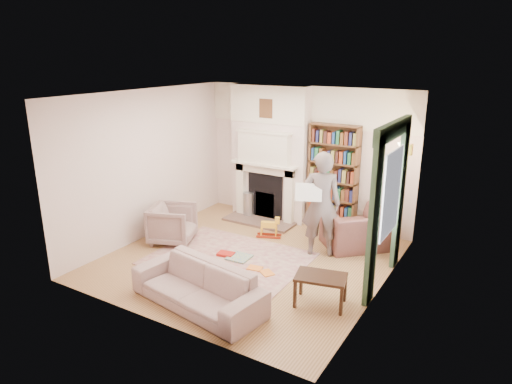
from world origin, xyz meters
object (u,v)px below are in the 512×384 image
Objects in this scene: bookcase at (333,172)px; coffee_table at (320,290)px; sofa at (198,286)px; rocking_horse at (269,227)px; armchair_reading at (356,229)px; armchair_left at (173,224)px; paraffin_heater at (249,204)px; man_reading at (321,204)px.

coffee_table is (1.00, -2.85, -0.95)m from bookcase.
rocking_horse is at bearing 106.99° from sofa.
rocking_horse is at bearing -30.30° from armchair_reading.
armchair_reading is at bearing 83.34° from coffee_table.
paraffin_heater is at bearing -36.04° from armchair_left.
rocking_horse is (-1.59, -0.38, -0.15)m from armchair_reading.
bookcase is at bearing 9.44° from paraffin_heater.
bookcase is 1.00× the size of man_reading.
man_reading is at bearing -76.62° from bookcase.
armchair_reading is 3.38m from armchair_left.
sofa is 4.27× the size of rocking_horse.
man_reading is at bearing 100.94° from coffee_table.
bookcase is at bearing -100.97° from man_reading.
sofa is 1.72m from coffee_table.
coffee_table is at bearing -65.41° from rocking_horse.
armchair_reading is 3.29m from sofa.
sofa reaches higher than coffee_table.
man_reading reaches higher than sofa.
armchair_left is 2.79m from man_reading.
paraffin_heater reaches higher than rocking_horse.
bookcase is at bearing 92.06° from sofa.
sofa is at bearing 48.11° from man_reading.
man_reading is 2.41m from paraffin_heater.
bookcase reaches higher than coffee_table.
armchair_left is 2.38m from sofa.
man_reading reaches higher than coffee_table.
coffee_table is 2.55m from rocking_horse.
coffee_table is at bearing -70.68° from bookcase.
man_reading reaches higher than armchair_reading.
coffee_table is at bearing 52.73° from armchair_reading.
bookcase is 2.02m from paraffin_heater.
rocking_horse is (1.44, 1.12, -0.15)m from armchair_left.
coffee_table is at bearing 89.63° from man_reading.
bookcase is 3.27m from armchair_left.
armchair_left is at bearing -5.09° from man_reading.
man_reading is at bearing 9.48° from armchair_reading.
paraffin_heater is 1.16× the size of rocking_horse.
bookcase is at bearing -67.57° from armchair_left.
armchair_left is at bearing -163.36° from rocking_horse.
sofa is 2.65m from man_reading.
armchair_reading is 0.94m from man_reading.
armchair_reading is at bearing 77.28° from sofa.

